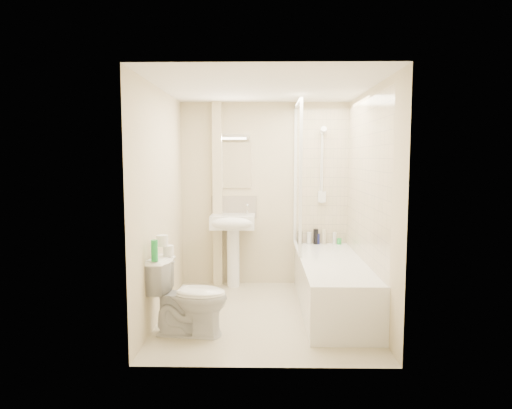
{
  "coord_description": "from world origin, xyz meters",
  "views": [
    {
      "loc": [
        -0.01,
        -4.76,
        1.68
      ],
      "look_at": [
        -0.1,
        0.2,
        1.17
      ],
      "focal_mm": 32.0,
      "sensor_mm": 36.0,
      "label": 1
    }
  ],
  "objects": [
    {
      "name": "green_bottle",
      "position": [
        -1.01,
        -0.69,
        0.84
      ],
      "size": [
        0.06,
        0.06,
        0.2
      ],
      "primitive_type": "cylinder",
      "color": "green",
      "rests_on": "toilet"
    },
    {
      "name": "bathtub",
      "position": [
        0.75,
        0.2,
        0.29
      ],
      "size": [
        0.7,
        2.1,
        0.55
      ],
      "color": "white",
      "rests_on": "ground"
    },
    {
      "name": "wall_right",
      "position": [
        1.1,
        0.0,
        1.2
      ],
      "size": [
        0.02,
        2.5,
        2.4
      ],
      "primitive_type": "cube",
      "color": "beige",
      "rests_on": "ground"
    },
    {
      "name": "wall_left",
      "position": [
        -1.1,
        0.0,
        1.2
      ],
      "size": [
        0.02,
        2.5,
        2.4
      ],
      "primitive_type": "cube",
      "color": "beige",
      "rests_on": "ground"
    },
    {
      "name": "pipe_boxing",
      "position": [
        -0.62,
        1.19,
        1.2
      ],
      "size": [
        0.12,
        0.12,
        2.4
      ],
      "primitive_type": "cube",
      "color": "beige",
      "rests_on": "ground"
    },
    {
      "name": "mirror",
      "position": [
        -0.41,
        1.24,
        1.58
      ],
      "size": [
        0.46,
        0.01,
        0.6
      ],
      "primitive_type": "cube",
      "color": "white",
      "rests_on": "wall_back"
    },
    {
      "name": "bottle_white_b",
      "position": [
        0.92,
        1.16,
        0.63
      ],
      "size": [
        0.05,
        0.05,
        0.16
      ],
      "primitive_type": "cylinder",
      "color": "silver",
      "rests_on": "bathtub"
    },
    {
      "name": "splashback",
      "position": [
        -0.41,
        1.24,
        1.03
      ],
      "size": [
        0.6,
        0.02,
        0.3
      ],
      "primitive_type": "cube",
      "color": "beige",
      "rests_on": "wall_back"
    },
    {
      "name": "bottle_black_b",
      "position": [
        0.67,
        1.16,
        0.65
      ],
      "size": [
        0.07,
        0.07,
        0.2
      ],
      "primitive_type": "cylinder",
      "color": "black",
      "rests_on": "bathtub"
    },
    {
      "name": "bottle_blue",
      "position": [
        0.7,
        1.16,
        0.62
      ],
      "size": [
        0.05,
        0.05,
        0.14
      ],
      "primitive_type": "cylinder",
      "color": "navy",
      "rests_on": "bathtub"
    },
    {
      "name": "ceiling",
      "position": [
        0.0,
        0.0,
        2.4
      ],
      "size": [
        2.2,
        2.5,
        0.02
      ],
      "primitive_type": "cube",
      "color": "white",
      "rests_on": "wall_back"
    },
    {
      "name": "shower_screen",
      "position": [
        0.4,
        0.8,
        1.45
      ],
      "size": [
        0.04,
        0.92,
        1.8
      ],
      "color": "white",
      "rests_on": "bathtub"
    },
    {
      "name": "bottle_black_a",
      "position": [
        0.46,
        1.16,
        0.64
      ],
      "size": [
        0.06,
        0.06,
        0.17
      ],
      "primitive_type": "cylinder",
      "color": "black",
      "rests_on": "bathtub"
    },
    {
      "name": "toilet",
      "position": [
        -0.72,
        -0.55,
        0.37
      ],
      "size": [
        0.59,
        0.83,
        0.74
      ],
      "primitive_type": "imported",
      "rotation": [
        0.0,
        0.0,
        1.45
      ],
      "color": "white",
      "rests_on": "ground"
    },
    {
      "name": "bottle_cream",
      "position": [
        0.78,
        1.16,
        0.64
      ],
      "size": [
        0.06,
        0.06,
        0.19
      ],
      "primitive_type": "cylinder",
      "color": "beige",
      "rests_on": "bathtub"
    },
    {
      "name": "pedestal_sink",
      "position": [
        -0.41,
        1.01,
        0.76
      ],
      "size": [
        0.56,
        0.51,
        1.08
      ],
      "color": "white",
      "rests_on": "ground"
    },
    {
      "name": "bottle_green",
      "position": [
        0.98,
        1.16,
        0.59
      ],
      "size": [
        0.06,
        0.06,
        0.08
      ],
      "primitive_type": "cylinder",
      "color": "green",
      "rests_on": "bathtub"
    },
    {
      "name": "floor",
      "position": [
        0.0,
        0.0,
        0.0
      ],
      "size": [
        2.5,
        2.5,
        0.0
      ],
      "primitive_type": "plane",
      "color": "beige",
      "rests_on": "ground"
    },
    {
      "name": "wall_back",
      "position": [
        0.0,
        1.25,
        1.2
      ],
      "size": [
        2.2,
        0.02,
        2.4
      ],
      "primitive_type": "cube",
      "color": "beige",
      "rests_on": "ground"
    },
    {
      "name": "tile_right",
      "position": [
        1.09,
        0.2,
        1.42
      ],
      "size": [
        0.01,
        2.1,
        1.75
      ],
      "primitive_type": "cube",
      "color": "beige",
      "rests_on": "wall_right"
    },
    {
      "name": "strip_light",
      "position": [
        -0.41,
        1.22,
        1.95
      ],
      "size": [
        0.42,
        0.07,
        0.07
      ],
      "primitive_type": "cube",
      "color": "silver",
      "rests_on": "wall_back"
    },
    {
      "name": "shower_fixture",
      "position": [
        0.75,
        1.19,
        1.55
      ],
      "size": [
        0.1,
        0.16,
        0.99
      ],
      "color": "white",
      "rests_on": "wall_back"
    },
    {
      "name": "tile_back",
      "position": [
        0.75,
        1.24,
        1.42
      ],
      "size": [
        0.7,
        0.01,
        1.75
      ],
      "primitive_type": "cube",
      "color": "beige",
      "rests_on": "wall_back"
    },
    {
      "name": "toilet_roll_lower",
      "position": [
        -0.93,
        -0.46,
        0.79
      ],
      "size": [
        0.1,
        0.1,
        0.1
      ],
      "primitive_type": "cylinder",
      "color": "white",
      "rests_on": "toilet"
    },
    {
      "name": "bottle_white_a",
      "position": [
        0.58,
        1.16,
        0.63
      ],
      "size": [
        0.06,
        0.06,
        0.16
      ],
      "primitive_type": "cylinder",
      "color": "silver",
      "rests_on": "bathtub"
    },
    {
      "name": "toilet_roll_upper",
      "position": [
        -0.98,
        -0.49,
        0.89
      ],
      "size": [
        0.11,
        0.11,
        0.11
      ],
      "primitive_type": "cylinder",
      "color": "white",
      "rests_on": "toilet_roll_lower"
    }
  ]
}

